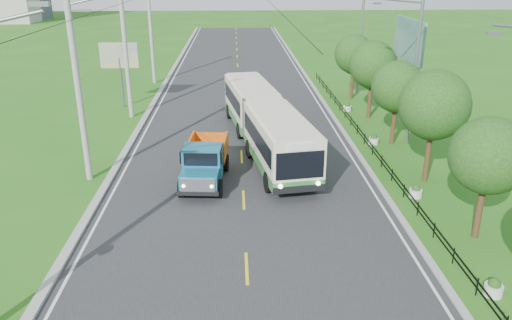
{
  "coord_description": "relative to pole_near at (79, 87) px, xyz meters",
  "views": [
    {
      "loc": [
        -0.34,
        -16.25,
        10.78
      ],
      "look_at": [
        0.64,
        6.55,
        1.9
      ],
      "focal_mm": 35.0,
      "sensor_mm": 36.0,
      "label": 1
    }
  ],
  "objects": [
    {
      "name": "edge_line_left",
      "position": [
        1.61,
        11.0,
        -5.07
      ],
      "size": [
        0.12,
        120.0,
        0.0
      ],
      "primitive_type": "cube",
      "color": "silver",
      "rests_on": "road"
    },
    {
      "name": "ground",
      "position": [
        8.26,
        -9.0,
        -5.09
      ],
      "size": [
        240.0,
        240.0,
        0.0
      ],
      "primitive_type": "plane",
      "color": "#246217",
      "rests_on": "ground"
    },
    {
      "name": "pole_far",
      "position": [
        0.0,
        24.0,
        0.0
      ],
      "size": [
        3.51,
        0.32,
        10.0
      ],
      "color": "gray",
      "rests_on": "ground"
    },
    {
      "name": "curb_right",
      "position": [
        15.41,
        11.0,
        -5.04
      ],
      "size": [
        0.3,
        120.0,
        0.1
      ],
      "primitive_type": "cube",
      "color": "#9E9E99",
      "rests_on": "ground"
    },
    {
      "name": "bus",
      "position": [
        9.7,
        4.62,
        -3.2
      ],
      "size": [
        5.09,
        16.49,
        3.14
      ],
      "rotation": [
        0.0,
        0.0,
        0.15
      ],
      "color": "#2F7535",
      "rests_on": "ground"
    },
    {
      "name": "planter_mid",
      "position": [
        16.86,
        5.0,
        -4.81
      ],
      "size": [
        0.64,
        0.64,
        0.67
      ],
      "color": "silver",
      "rests_on": "ground"
    },
    {
      "name": "edge_line_right",
      "position": [
        14.91,
        11.0,
        -5.07
      ],
      "size": [
        0.12,
        120.0,
        0.0
      ],
      "primitive_type": "cube",
      "color": "silver",
      "rests_on": "road"
    },
    {
      "name": "planter_near",
      "position": [
        16.86,
        -3.0,
        -4.81
      ],
      "size": [
        0.64,
        0.64,
        0.67
      ],
      "color": "silver",
      "rests_on": "ground"
    },
    {
      "name": "tree_second",
      "position": [
        18.12,
        -6.86,
        -1.57
      ],
      "size": [
        3.18,
        3.26,
        5.3
      ],
      "color": "#382314",
      "rests_on": "ground"
    },
    {
      "name": "curb_left",
      "position": [
        1.06,
        11.0,
        -5.02
      ],
      "size": [
        0.4,
        120.0,
        0.15
      ],
      "primitive_type": "cube",
      "color": "#9E9E99",
      "rests_on": "ground"
    },
    {
      "name": "streetlight_far",
      "position": [
        18.9,
        19.0,
        -0.19
      ],
      "size": [
        3.02,
        0.2,
        9.07
      ],
      "color": "slate",
      "rests_on": "ground"
    },
    {
      "name": "dump_truck",
      "position": [
        6.27,
        -0.69,
        -3.8
      ],
      "size": [
        2.5,
        5.59,
        2.29
      ],
      "rotation": [
        0.0,
        0.0,
        -0.08
      ],
      "color": "#166284",
      "rests_on": "ground"
    },
    {
      "name": "road",
      "position": [
        8.26,
        11.0,
        -5.08
      ],
      "size": [
        14.0,
        120.0,
        0.02
      ],
      "primitive_type": "cube",
      "color": "#28282B",
      "rests_on": "ground"
    },
    {
      "name": "pole_near",
      "position": [
        0.0,
        0.0,
        0.0
      ],
      "size": [
        3.51,
        0.32,
        10.0
      ],
      "color": "gray",
      "rests_on": "ground"
    },
    {
      "name": "tree_fourth",
      "position": [
        18.12,
        5.14,
        -1.51
      ],
      "size": [
        3.24,
        3.31,
        5.4
      ],
      "color": "#382314",
      "rests_on": "ground"
    },
    {
      "name": "pole_mid",
      "position": [
        0.0,
        12.0,
        0.0
      ],
      "size": [
        3.51,
        0.32,
        10.0
      ],
      "color": "gray",
      "rests_on": "ground"
    },
    {
      "name": "tree_third",
      "position": [
        18.12,
        -0.86,
        -1.11
      ],
      "size": [
        3.6,
        3.62,
        6.0
      ],
      "color": "#382314",
      "rests_on": "ground"
    },
    {
      "name": "billboard_right",
      "position": [
        20.56,
        11.0,
        0.25
      ],
      "size": [
        0.24,
        6.0,
        7.3
      ],
      "color": "slate",
      "rests_on": "ground"
    },
    {
      "name": "railing_right",
      "position": [
        16.26,
        5.0,
        -4.79
      ],
      "size": [
        0.04,
        40.0,
        0.6
      ],
      "primitive_type": "cube",
      "color": "black",
      "rests_on": "ground"
    },
    {
      "name": "billboard_left",
      "position": [
        -1.24,
        15.0,
        -1.23
      ],
      "size": [
        3.0,
        0.2,
        5.2
      ],
      "color": "slate",
      "rests_on": "ground"
    },
    {
      "name": "planter_far",
      "position": [
        16.86,
        13.0,
        -4.81
      ],
      "size": [
        0.64,
        0.64,
        0.67
      ],
      "color": "silver",
      "rests_on": "ground"
    },
    {
      "name": "tree_fifth",
      "position": [
        18.12,
        11.14,
        -1.24
      ],
      "size": [
        3.48,
        3.52,
        5.8
      ],
      "color": "#382314",
      "rests_on": "ground"
    },
    {
      "name": "streetlight_mid",
      "position": [
        18.9,
        5.0,
        -0.19
      ],
      "size": [
        3.02,
        0.2,
        9.07
      ],
      "color": "slate",
      "rests_on": "ground"
    },
    {
      "name": "tree_back",
      "position": [
        18.12,
        17.14,
        -1.44
      ],
      "size": [
        3.3,
        3.36,
        5.5
      ],
      "color": "#382314",
      "rests_on": "ground"
    },
    {
      "name": "planter_front",
      "position": [
        16.86,
        -11.0,
        -4.81
      ],
      "size": [
        0.64,
        0.64,
        0.67
      ],
      "color": "silver",
      "rests_on": "ground"
    },
    {
      "name": "centre_dash",
      "position": [
        8.26,
        -9.0,
        -5.07
      ],
      "size": [
        0.12,
        2.2,
        0.0
      ],
      "primitive_type": "cube",
      "color": "yellow",
      "rests_on": "road"
    }
  ]
}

